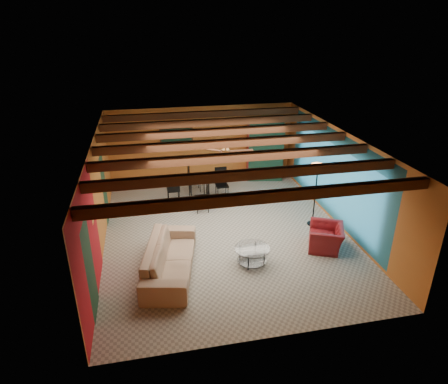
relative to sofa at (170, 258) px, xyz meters
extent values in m
cube|color=gray|center=(1.64, 1.52, -0.38)|extent=(6.50, 8.00, 0.01)
cube|color=silver|center=(1.64, 1.52, 2.32)|extent=(6.50, 8.00, 0.01)
cube|color=#B9692A|center=(1.64, 5.52, 0.97)|extent=(6.50, 0.02, 2.70)
cube|color=#AA131B|center=(-1.61, 1.52, 0.97)|extent=(0.02, 8.00, 2.70)
cube|color=#2D6D83|center=(4.89, 1.52, 0.97)|extent=(0.02, 8.00, 2.70)
imported|color=#9A7C63|center=(0.00, 0.00, 0.00)|extent=(1.53, 2.74, 0.76)
imported|color=maroon|center=(4.00, 0.24, -0.07)|extent=(1.16, 1.22, 0.62)
cube|color=maroon|center=(3.84, 5.22, 0.68)|extent=(1.29, 0.81, 2.11)
cube|color=black|center=(0.74, 5.48, 1.27)|extent=(1.05, 0.03, 0.65)
imported|color=#26661E|center=(3.84, 5.22, 1.96)|extent=(0.46, 0.42, 0.45)
imported|color=orange|center=(1.21, 3.79, 0.75)|extent=(0.24, 0.24, 0.20)
camera|label=1|loc=(-0.35, -7.76, 5.08)|focal=31.44mm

